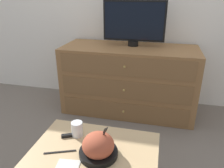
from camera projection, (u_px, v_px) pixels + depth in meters
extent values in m
plane|color=#70665B|center=(121.00, 96.00, 2.89)|extent=(12.00, 12.00, 0.00)
cube|color=olive|center=(129.00, 80.00, 2.43)|extent=(1.42, 0.57, 0.74)
cube|color=brown|center=(123.00, 111.00, 2.27)|extent=(1.31, 0.01, 0.20)
sphere|color=tan|center=(123.00, 112.00, 2.26)|extent=(0.02, 0.02, 0.02)
cube|color=brown|center=(124.00, 90.00, 2.17)|extent=(1.31, 0.01, 0.20)
sphere|color=tan|center=(124.00, 90.00, 2.17)|extent=(0.02, 0.02, 0.02)
cube|color=brown|center=(125.00, 67.00, 2.08)|extent=(1.31, 0.01, 0.20)
sphere|color=tan|center=(124.00, 67.00, 2.07)|extent=(0.02, 0.02, 0.02)
cylinder|color=black|center=(133.00, 43.00, 2.33)|extent=(0.11, 0.11, 0.05)
cube|color=black|center=(134.00, 21.00, 2.24)|extent=(0.64, 0.04, 0.41)
cube|color=black|center=(134.00, 21.00, 2.22)|extent=(0.60, 0.01, 0.37)
cube|color=tan|center=(94.00, 152.00, 1.27)|extent=(0.73, 0.53, 0.02)
cylinder|color=tan|center=(62.00, 148.00, 1.62)|extent=(0.04, 0.04, 0.40)
cylinder|color=tan|center=(151.00, 163.00, 1.48)|extent=(0.04, 0.04, 0.40)
cylinder|color=black|center=(98.00, 153.00, 1.23)|extent=(0.22, 0.22, 0.03)
ellipsoid|color=#AD4C33|center=(98.00, 145.00, 1.21)|extent=(0.18, 0.18, 0.14)
cube|color=black|center=(102.00, 139.00, 1.21)|extent=(0.06, 0.05, 0.15)
cube|color=black|center=(106.00, 130.00, 1.16)|extent=(0.03, 0.03, 0.03)
cylinder|color=beige|center=(78.00, 131.00, 1.39)|extent=(0.07, 0.07, 0.06)
cylinder|color=white|center=(78.00, 129.00, 1.38)|extent=(0.07, 0.07, 0.10)
cube|color=silver|center=(67.00, 168.00, 1.14)|extent=(0.14, 0.14, 0.00)
cube|color=black|center=(60.00, 152.00, 1.25)|extent=(0.17, 0.08, 0.01)
cube|color=black|center=(72.00, 135.00, 1.39)|extent=(0.13, 0.08, 0.02)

